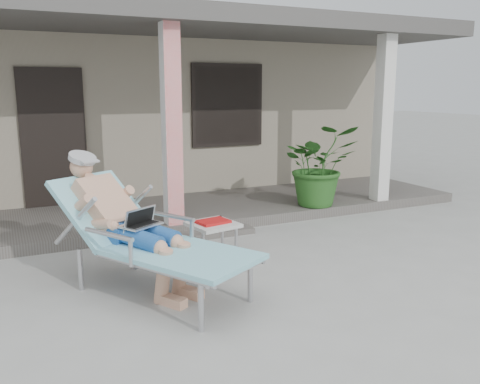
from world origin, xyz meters
TOP-DOWN VIEW (x-y plane):
  - ground at (0.00, 0.00)m, footprint 60.00×60.00m
  - house at (0.00, 6.50)m, footprint 10.40×5.40m
  - porch_deck at (0.00, 3.00)m, footprint 10.00×2.00m
  - porch_overhang at (0.00, 2.95)m, footprint 10.00×2.30m
  - porch_step at (0.00, 1.85)m, footprint 2.00×0.30m
  - lounger at (-0.91, 0.48)m, footprint 1.75×2.22m
  - side_table at (0.10, 1.01)m, footprint 0.59×0.59m
  - potted_palm at (2.38, 2.25)m, footprint 1.37×1.27m

SIDE VIEW (x-z plane):
  - ground at x=0.00m, z-range 0.00..0.00m
  - porch_step at x=0.00m, z-range 0.00..0.07m
  - porch_deck at x=0.00m, z-range 0.00..0.15m
  - side_table at x=0.10m, z-range 0.16..0.61m
  - potted_palm at x=2.38m, z-range 0.15..1.41m
  - lounger at x=-0.91m, z-range 0.16..1.58m
  - house at x=0.00m, z-range 0.02..3.32m
  - porch_overhang at x=0.00m, z-range 1.36..4.21m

